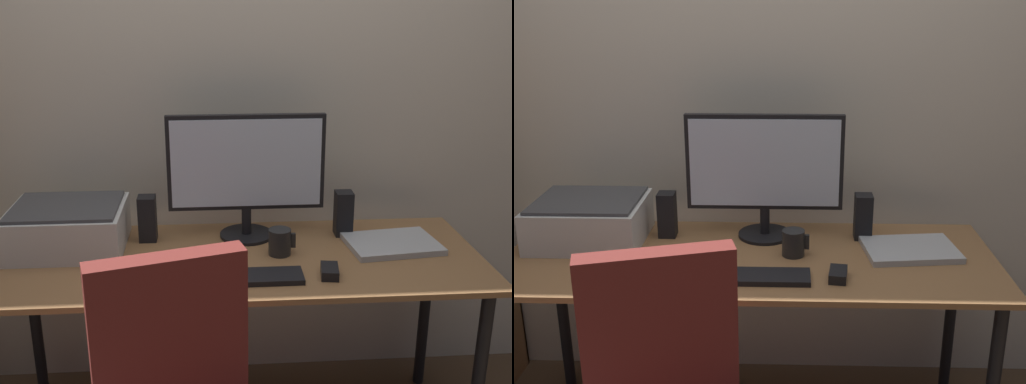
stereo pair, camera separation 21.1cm
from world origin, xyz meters
The scene contains 11 objects.
back_wall centered at (0.00, 0.50, 1.30)m, with size 6.40×0.10×2.60m, color beige.
desk centered at (0.00, 0.00, 0.66)m, with size 1.71×0.65×0.74m.
monitor centered at (0.05, 0.18, 1.01)m, with size 0.57×0.20×0.46m.
keyboard centered at (0.06, -0.18, 0.75)m, with size 0.29×0.11×0.02m, color black.
mouse centered at (0.30, -0.17, 0.76)m, with size 0.06×0.10×0.03m, color black.
coffee_mug centered at (0.15, 0.01, 0.79)m, with size 0.10×0.08×0.09m.
laptop centered at (0.57, 0.05, 0.75)m, with size 0.32×0.23×0.02m, color #B7BABC.
speaker_left centered at (-0.32, 0.18, 0.82)m, with size 0.06×0.07×0.17m, color black.
speaker_right centered at (0.41, 0.18, 0.82)m, with size 0.06×0.07×0.17m, color black.
printer centered at (-0.60, 0.13, 0.82)m, with size 0.40×0.34×0.16m.
paper_sheet centered at (-0.18, -0.17, 0.74)m, with size 0.21×0.30×0.00m, color white.
Camera 1 is at (-0.08, -1.97, 1.63)m, focal length 43.22 mm.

